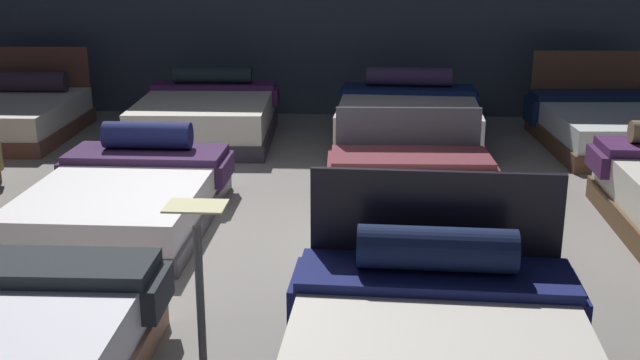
{
  "coord_description": "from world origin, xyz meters",
  "views": [
    {
      "loc": [
        0.8,
        -5.85,
        2.25
      ],
      "look_at": [
        0.39,
        0.38,
        0.36
      ],
      "focal_mm": 43.9,
      "sensor_mm": 36.0,
      "label": 1
    }
  ],
  "objects_px": {
    "bed_6": "(416,202)",
    "bed_9": "(206,118)",
    "bed_11": "(608,127)",
    "bed_5": "(126,197)",
    "price_sign": "(202,334)",
    "bed_8": "(8,116)",
    "bed_10": "(408,121)"
  },
  "relations": [
    {
      "from": "bed_8",
      "to": "bed_11",
      "type": "xyz_separation_m",
      "value": [
        7.11,
        -0.08,
        -0.01
      ]
    },
    {
      "from": "price_sign",
      "to": "bed_11",
      "type": "bearing_deg",
      "value": 57.59
    },
    {
      "from": "bed_5",
      "to": "bed_10",
      "type": "distance_m",
      "value": 3.73
    },
    {
      "from": "bed_5",
      "to": "bed_9",
      "type": "relative_size",
      "value": 1.07
    },
    {
      "from": "bed_8",
      "to": "price_sign",
      "type": "relative_size",
      "value": 1.88
    },
    {
      "from": "bed_9",
      "to": "bed_10",
      "type": "relative_size",
      "value": 1.01
    },
    {
      "from": "bed_9",
      "to": "bed_11",
      "type": "bearing_deg",
      "value": -3.17
    },
    {
      "from": "bed_5",
      "to": "bed_11",
      "type": "relative_size",
      "value": 1.0
    },
    {
      "from": "bed_9",
      "to": "bed_8",
      "type": "bearing_deg",
      "value": 176.14
    },
    {
      "from": "bed_10",
      "to": "bed_9",
      "type": "bearing_deg",
      "value": -178.9
    },
    {
      "from": "bed_6",
      "to": "price_sign",
      "type": "bearing_deg",
      "value": -115.72
    },
    {
      "from": "bed_6",
      "to": "bed_9",
      "type": "distance_m",
      "value": 3.68
    },
    {
      "from": "bed_6",
      "to": "bed_10",
      "type": "distance_m",
      "value": 2.8
    },
    {
      "from": "bed_8",
      "to": "price_sign",
      "type": "bearing_deg",
      "value": -59.28
    },
    {
      "from": "bed_8",
      "to": "bed_9",
      "type": "bearing_deg",
      "value": -2.94
    },
    {
      "from": "price_sign",
      "to": "bed_5",
      "type": "bearing_deg",
      "value": 114.35
    },
    {
      "from": "bed_6",
      "to": "bed_11",
      "type": "bearing_deg",
      "value": 48.1
    },
    {
      "from": "bed_5",
      "to": "bed_8",
      "type": "relative_size",
      "value": 1.06
    },
    {
      "from": "bed_8",
      "to": "bed_6",
      "type": "bearing_deg",
      "value": -33.06
    },
    {
      "from": "bed_5",
      "to": "bed_11",
      "type": "xyz_separation_m",
      "value": [
        4.75,
        2.82,
        0.02
      ]
    },
    {
      "from": "bed_10",
      "to": "price_sign",
      "type": "relative_size",
      "value": 1.86
    },
    {
      "from": "bed_8",
      "to": "bed_10",
      "type": "height_order",
      "value": "bed_8"
    },
    {
      "from": "bed_10",
      "to": "bed_11",
      "type": "relative_size",
      "value": 0.93
    },
    {
      "from": "bed_8",
      "to": "price_sign",
      "type": "distance_m",
      "value": 6.68
    },
    {
      "from": "bed_8",
      "to": "bed_10",
      "type": "distance_m",
      "value": 4.82
    },
    {
      "from": "bed_8",
      "to": "bed_10",
      "type": "bearing_deg",
      "value": -3.01
    },
    {
      "from": "bed_5",
      "to": "bed_9",
      "type": "height_order",
      "value": "bed_9"
    },
    {
      "from": "bed_11",
      "to": "price_sign",
      "type": "distance_m",
      "value": 6.57
    },
    {
      "from": "bed_6",
      "to": "bed_8",
      "type": "bearing_deg",
      "value": 146.53
    },
    {
      "from": "bed_11",
      "to": "bed_9",
      "type": "bearing_deg",
      "value": 176.18
    },
    {
      "from": "bed_8",
      "to": "price_sign",
      "type": "height_order",
      "value": "price_sign"
    },
    {
      "from": "bed_5",
      "to": "price_sign",
      "type": "height_order",
      "value": "price_sign"
    }
  ]
}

